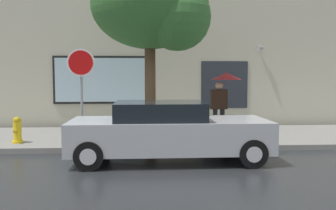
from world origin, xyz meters
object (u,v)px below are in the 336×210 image
Objects in this scene: parked_car at (168,131)px; pedestrian_with_umbrella at (224,87)px; street_tree at (155,8)px; fire_hydrant at (17,130)px; stop_sign at (81,77)px.

parked_car is 3.30m from pedestrian_with_umbrella.
parked_car is at bearing -82.60° from street_tree.
pedestrian_with_umbrella is 3.17m from street_tree.
fire_hydrant is (-4.12, 1.79, -0.20)m from parked_car.
parked_car is at bearing -32.84° from stop_sign.
stop_sign is (-2.27, 1.46, 1.29)m from parked_car.
parked_car is 3.69m from street_tree.
parked_car is 2.35× the size of pedestrian_with_umbrella.
stop_sign reaches higher than fire_hydrant.
pedestrian_with_umbrella is 0.76× the size of stop_sign.
stop_sign is at bearing 147.16° from parked_car.
parked_car is 1.78× the size of stop_sign.
stop_sign reaches higher than pedestrian_with_umbrella.
pedestrian_with_umbrella is at bearing 19.04° from street_tree.
street_tree is at bearing 8.67° from stop_sign.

